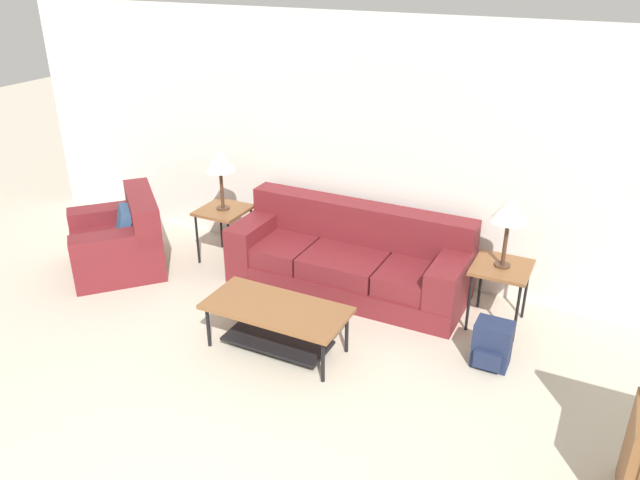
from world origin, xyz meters
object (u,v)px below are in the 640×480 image
table_lamp_right (510,211)px  backpack (492,345)px  couch (350,260)px  table_lamp_left (220,162)px  coffee_table (277,318)px  side_table_right (501,272)px  side_table_left (224,214)px  armchair (120,242)px

table_lamp_right → backpack: table_lamp_right is taller
couch → table_lamp_left: size_ratio=3.63×
coffee_table → side_table_right: side_table_right is taller
coffee_table → table_lamp_right: bearing=38.0°
coffee_table → side_table_left: (-1.37, 1.24, 0.22)m
side_table_right → couch: bearing=178.9°
table_lamp_left → armchair: bearing=-143.5°
side_table_right → backpack: size_ratio=1.51×
side_table_left → table_lamp_right: bearing=0.0°
coffee_table → table_lamp_right: table_lamp_right is taller
table_lamp_right → side_table_right: bearing=-108.4°
armchair → side_table_left: bearing=36.5°
side_table_left → table_lamp_right: (2.95, 0.00, 0.59)m
couch → side_table_right: 1.49m
armchair → side_table_left: 1.13m
side_table_right → table_lamp_left: 3.01m
backpack → side_table_right: bearing=99.0°
side_table_right → table_lamp_left: table_lamp_left is taller
backpack → side_table_left: bearing=168.1°
armchair → table_lamp_right: table_lamp_right is taller
side_table_right → table_lamp_right: bearing=71.6°
side_table_left → backpack: size_ratio=1.51×
side_table_left → side_table_right: same height
side_table_left → side_table_right: (2.95, 0.00, 0.00)m
couch → coffee_table: (-0.11, -1.26, 0.01)m
couch → side_table_right: size_ratio=3.98×
side_table_left → coffee_table: bearing=-42.1°
side_table_left → table_lamp_left: (-0.00, 0.00, 0.59)m
couch → side_table_left: couch is taller
couch → table_lamp_right: 1.69m
side_table_right → backpack: side_table_right is taller
table_lamp_left → backpack: size_ratio=1.65×
couch → coffee_table: size_ratio=1.95×
table_lamp_left → side_table_right: bearing=-0.0°
coffee_table → backpack: 1.79m
side_table_left → side_table_right: bearing=0.0°
coffee_table → table_lamp_left: table_lamp_left is taller
couch → table_lamp_left: (-1.48, -0.03, 0.82)m
table_lamp_left → table_lamp_right: 2.95m
couch → backpack: bearing=-23.1°
coffee_table → side_table_left: side_table_left is taller
side_table_right → armchair: bearing=-170.3°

